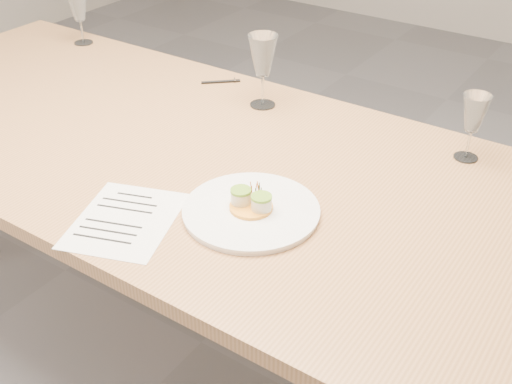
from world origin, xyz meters
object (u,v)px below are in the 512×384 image
Objects in this scene: dinner_plate at (251,210)px; ballpoint_pen at (221,82)px; wine_glass_2 at (474,115)px; recipe_sheet at (125,220)px; wine_glass_0 at (78,6)px; dining_table at (190,169)px; wine_glass_1 at (263,57)px.

ballpoint_pen is (-0.51, 0.57, -0.01)m from dinner_plate.
dinner_plate is 1.76× the size of wine_glass_2.
wine_glass_0 reaches higher than recipe_sheet.
recipe_sheet is 3.29× the size of ballpoint_pen.
dining_table is 7.54× the size of dinner_plate.
dining_table is 0.37m from dinner_plate.
ballpoint_pen is at bearing 91.17° from recipe_sheet.
wine_glass_2 reaches higher than recipe_sheet.
ballpoint_pen is 0.51× the size of wine_glass_0.
recipe_sheet is at bearing -83.52° from wine_glass_1.
recipe_sheet is at bearing -111.22° from ballpoint_pen.
dining_table is 0.45m from ballpoint_pen.
wine_glass_0 is (-0.84, 0.41, 0.21)m from dining_table.
wine_glass_0 is (-1.17, 0.57, 0.13)m from dinner_plate.
wine_glass_1 reaches higher than dining_table.
wine_glass_1 is (0.21, -0.07, 0.15)m from ballpoint_pen.
dinner_plate is 0.76m from ballpoint_pen.
ballpoint_pen is (-0.29, 0.75, 0.00)m from recipe_sheet.
dining_table is at bearing 152.99° from dinner_plate.
wine_glass_0 reaches higher than dinner_plate.
wine_glass_2 is (0.55, 0.72, 0.13)m from recipe_sheet.
wine_glass_2 is (0.32, 0.53, 0.11)m from dinner_plate.
wine_glass_1 is 0.63m from wine_glass_2.
recipe_sheet is at bearing -38.72° from wine_glass_0.
dining_table is at bearing -106.93° from ballpoint_pen.
ballpoint_pen is at bearing 162.61° from wine_glass_1.
ballpoint_pen is at bearing -0.57° from wine_glass_0.
recipe_sheet is 0.70m from wine_glass_1.
wine_glass_1 reaches higher than ballpoint_pen.
wine_glass_0 reaches higher than ballpoint_pen.
dinner_plate reaches higher than recipe_sheet.
recipe_sheet is (-0.22, -0.18, -0.01)m from dinner_plate.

